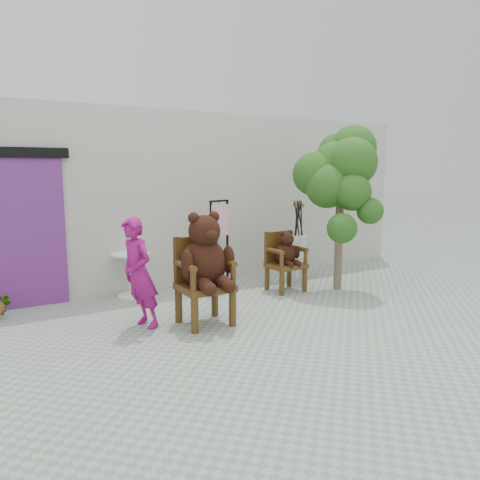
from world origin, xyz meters
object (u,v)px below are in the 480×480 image
at_px(chair_big, 205,262).
at_px(person, 139,273).
at_px(chair_small, 285,255).
at_px(stool_bucket, 298,245).
at_px(cafe_table, 131,269).
at_px(tree, 340,171).
at_px(display_stand, 220,256).

distance_m(chair_big, person, 0.84).
height_order(chair_small, stool_bucket, stool_bucket).
relative_size(chair_small, cafe_table, 1.45).
bearing_deg(person, chair_big, 55.88).
height_order(chair_small, tree, tree).
xyz_separation_m(display_stand, stool_bucket, (1.60, -0.08, 0.06)).
height_order(chair_big, stool_bucket, chair_big).
distance_m(person, cafe_table, 1.61).
distance_m(person, display_stand, 2.15).
bearing_deg(chair_big, tree, 10.71).
distance_m(display_stand, tree, 2.45).
relative_size(person, display_stand, 0.94).
relative_size(cafe_table, tree, 0.26).
bearing_deg(tree, chair_small, 159.06).
bearing_deg(person, tree, 79.55).
bearing_deg(chair_big, cafe_table, 102.31).
bearing_deg(chair_small, tree, -20.94).
bearing_deg(chair_small, cafe_table, 157.61).
distance_m(chair_big, cafe_table, 1.90).
xyz_separation_m(cafe_table, display_stand, (1.41, -0.36, 0.14)).
bearing_deg(tree, display_stand, 152.32).
relative_size(display_stand, tree, 0.55).
height_order(chair_big, chair_small, chair_big).
bearing_deg(chair_big, chair_small, 23.96).
xyz_separation_m(chair_small, display_stand, (-0.91, 0.60, -0.02)).
distance_m(chair_big, tree, 3.07).
relative_size(chair_small, display_stand, 0.67).
xyz_separation_m(person, tree, (3.57, 0.25, 1.28)).
relative_size(cafe_table, display_stand, 0.47).
bearing_deg(tree, chair_big, -169.29).
distance_m(chair_small, tree, 1.67).
bearing_deg(display_stand, person, -159.28).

